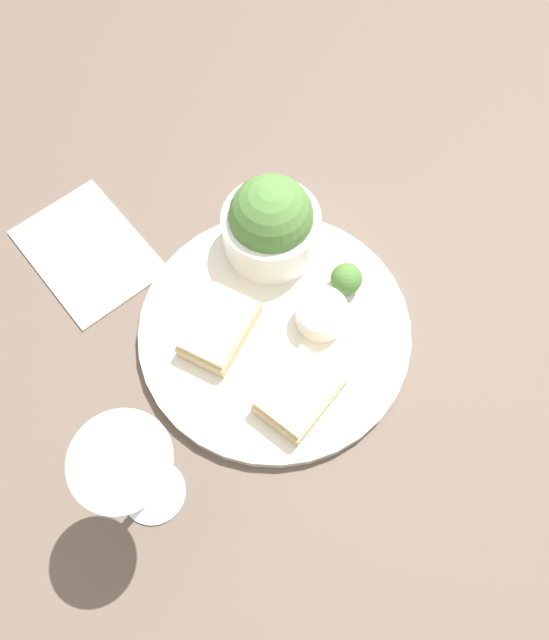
% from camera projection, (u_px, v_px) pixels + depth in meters
% --- Properties ---
extents(ground_plane, '(4.00, 4.00, 0.00)m').
position_uv_depth(ground_plane, '(274.00, 333.00, 0.66)').
color(ground_plane, brown).
extents(dinner_plate, '(0.28, 0.28, 0.01)m').
position_uv_depth(dinner_plate, '(274.00, 331.00, 0.65)').
color(dinner_plate, silver).
rests_on(dinner_plate, ground_plane).
extents(salad_bowl, '(0.10, 0.10, 0.10)m').
position_uv_depth(salad_bowl, '(271.00, 223.00, 0.65)').
color(salad_bowl, white).
rests_on(salad_bowl, dinner_plate).
extents(sauce_ramekin, '(0.05, 0.05, 0.03)m').
position_uv_depth(sauce_ramekin, '(322.00, 314.00, 0.63)').
color(sauce_ramekin, white).
rests_on(sauce_ramekin, dinner_plate).
extents(cheese_toast_near, '(0.09, 0.08, 0.03)m').
position_uv_depth(cheese_toast_near, '(219.00, 328.00, 0.63)').
color(cheese_toast_near, '#D1B27F').
rests_on(cheese_toast_near, dinner_plate).
extents(cheese_toast_far, '(0.08, 0.06, 0.03)m').
position_uv_depth(cheese_toast_far, '(300.00, 394.00, 0.60)').
color(cheese_toast_far, '#D1B27F').
rests_on(cheese_toast_far, dinner_plate).
extents(wine_glass, '(0.08, 0.08, 0.15)m').
position_uv_depth(wine_glass, '(131.00, 471.00, 0.49)').
color(wine_glass, silver).
rests_on(wine_glass, ground_plane).
extents(garnish, '(0.03, 0.03, 0.03)m').
position_uv_depth(garnish, '(346.00, 279.00, 0.65)').
color(garnish, '#477533').
rests_on(garnish, dinner_plate).
extents(napkin, '(0.13, 0.17, 0.01)m').
position_uv_depth(napkin, '(87.00, 251.00, 0.70)').
color(napkin, beige).
rests_on(napkin, ground_plane).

